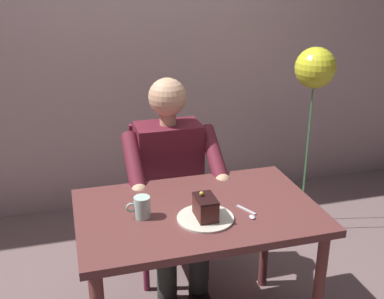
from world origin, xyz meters
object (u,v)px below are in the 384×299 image
(seated_person, at_px, (172,183))
(coffee_cup, at_px, (142,207))
(balloon_display, at_px, (314,83))
(cake_slice, at_px, (206,207))
(dining_table, at_px, (198,226))
(chair, at_px, (166,192))
(dessert_spoon, at_px, (249,214))

(seated_person, xyz_separation_m, coffee_cup, (0.26, 0.52, 0.15))
(balloon_display, bearing_deg, seated_person, 18.33)
(seated_person, bearing_deg, cake_slice, 90.49)
(cake_slice, relative_size, balloon_display, 0.10)
(dining_table, bearing_deg, chair, -90.00)
(dining_table, distance_m, chair, 0.70)
(dining_table, height_order, cake_slice, cake_slice)
(dining_table, xyz_separation_m, chair, (0.00, -0.68, -0.15))
(dining_table, xyz_separation_m, seated_person, (0.00, -0.50, -0.01))
(seated_person, bearing_deg, dessert_spoon, 108.33)
(cake_slice, distance_m, coffee_cup, 0.28)
(chair, bearing_deg, balloon_display, -170.79)
(dining_table, bearing_deg, seated_person, -90.00)
(dessert_spoon, relative_size, balloon_display, 0.11)
(chair, relative_size, balloon_display, 0.69)
(dessert_spoon, bearing_deg, coffee_cup, -12.84)
(coffee_cup, relative_size, balloon_display, 0.08)
(seated_person, bearing_deg, balloon_display, -161.67)
(dining_table, relative_size, cake_slice, 8.22)
(dining_table, height_order, seated_person, seated_person)
(chair, xyz_separation_m, coffee_cup, (0.26, 0.69, 0.29))
(chair, relative_size, seated_person, 0.74)
(cake_slice, height_order, balloon_display, balloon_display)
(seated_person, distance_m, cake_slice, 0.63)
(seated_person, distance_m, coffee_cup, 0.60)
(dining_table, xyz_separation_m, coffee_cup, (0.26, 0.01, 0.14))
(coffee_cup, relative_size, dessert_spoon, 0.76)
(cake_slice, xyz_separation_m, coffee_cup, (0.26, -0.09, -0.01))
(dining_table, bearing_deg, coffee_cup, 2.29)
(cake_slice, distance_m, dessert_spoon, 0.21)
(coffee_cup, height_order, dessert_spoon, coffee_cup)
(cake_slice, bearing_deg, coffee_cup, -19.38)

